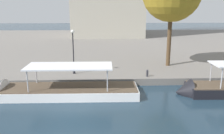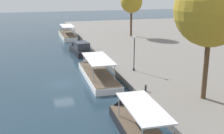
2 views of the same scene
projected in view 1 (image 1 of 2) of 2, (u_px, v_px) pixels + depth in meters
name	position (u px, v px, depth m)	size (l,w,h in m)	color
ground_plane	(70.00, 119.00, 17.34)	(220.00, 220.00, 0.00)	#1E3342
dock_promenade	(91.00, 44.00, 50.98)	(120.00, 55.00, 0.72)	slate
tour_boat_2	(58.00, 93.00, 21.73)	(13.36, 3.43, 4.18)	white
mooring_bollard_0	(147.00, 73.00, 25.28)	(0.24, 0.24, 0.74)	#2D2D33
lamp_post	(73.00, 49.00, 25.84)	(0.37, 0.37, 4.79)	black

